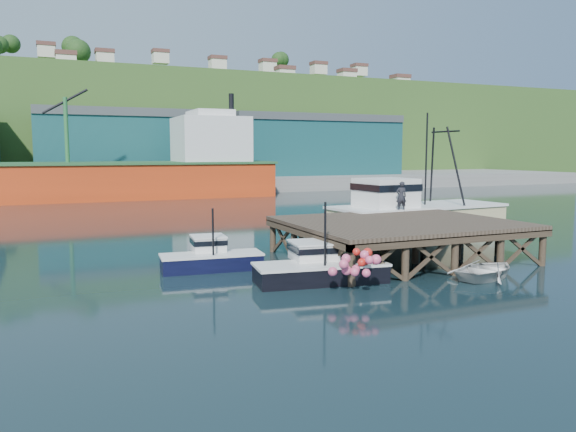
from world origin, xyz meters
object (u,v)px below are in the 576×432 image
dinghy (487,270)px  dockworker (401,196)px  boat_navy (211,257)px  boat_black (319,266)px  trawler (415,211)px

dinghy → dockworker: dockworker is taller
dockworker → dinghy: bearing=91.7°
boat_navy → boat_black: (3.86, -4.57, 0.05)m
dinghy → boat_black: bearing=53.3°
boat_navy → boat_black: 5.98m
boat_black → trawler: 15.75m
trawler → boat_black: bearing=-146.2°
trawler → dinghy: size_ratio=3.42×
boat_navy → boat_black: bearing=-44.5°
trawler → boat_navy: bearing=-166.8°
boat_navy → dinghy: 13.49m
boat_black → trawler: size_ratio=0.48×
dinghy → trawler: bearing=-39.2°
boat_navy → dockworker: bearing=17.1°
boat_navy → dinghy: bearing=-26.5°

